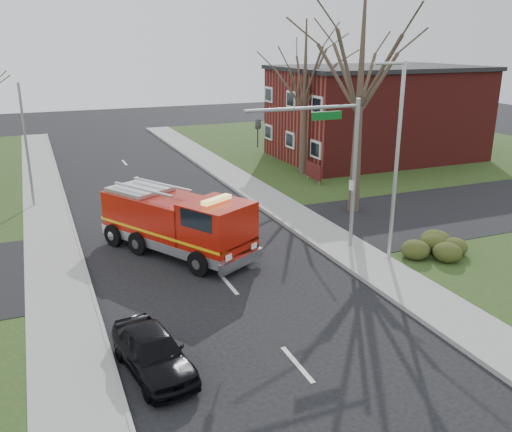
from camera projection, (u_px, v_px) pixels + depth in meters
name	position (u px, v px, depth m)	size (l,w,h in m)	color
ground	(228.00, 284.00, 21.28)	(120.00, 120.00, 0.00)	black
sidewalk_right	(363.00, 259.00, 23.53)	(2.40, 80.00, 0.15)	gray
sidewalk_left	(62.00, 311.00, 19.00)	(2.40, 80.00, 0.15)	gray
brick_building	(376.00, 113.00, 42.90)	(15.40, 10.40, 7.25)	maroon
health_center_sign	(313.00, 171.00, 35.82)	(0.12, 2.00, 1.40)	#4E1213
hedge_corner	(431.00, 247.00, 23.52)	(2.80, 2.00, 0.90)	#2E3513
bare_tree_near	(361.00, 76.00, 27.73)	(6.00, 6.00, 12.00)	#3E3225
bare_tree_far	(305.00, 81.00, 36.46)	(5.25, 5.25, 10.50)	#3E3225
traffic_signal_mast	(330.00, 149.00, 23.05)	(5.29, 0.18, 6.80)	gray
streetlight_pole	(396.00, 158.00, 22.05)	(1.48, 0.16, 8.40)	#B7BABF
utility_pole_far	(27.00, 147.00, 30.01)	(0.14, 0.14, 7.00)	gray
fire_engine	(178.00, 224.00, 24.04)	(5.84, 7.72, 3.00)	#A51307
parked_car_maroon	(153.00, 351.00, 15.51)	(1.53, 3.81, 1.30)	black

